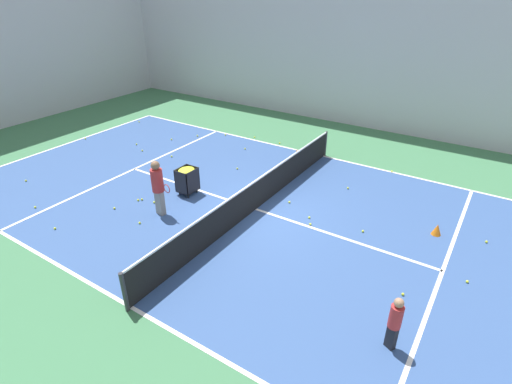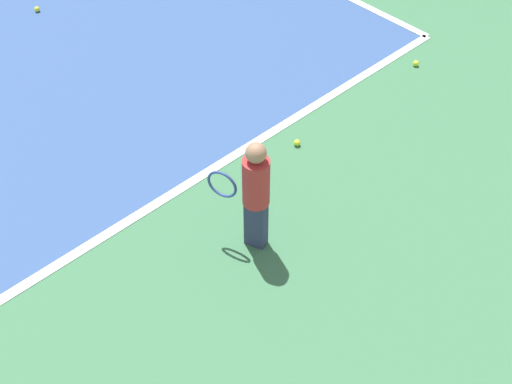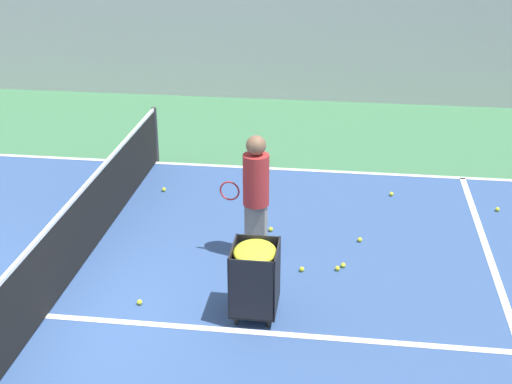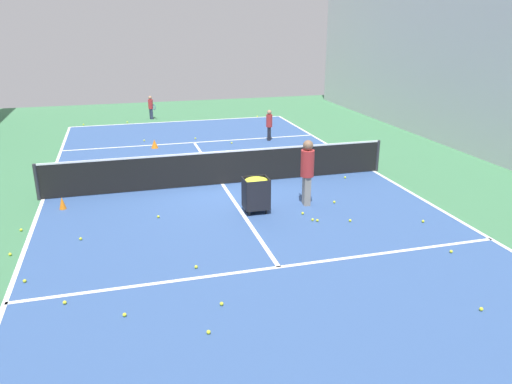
{
  "view_description": "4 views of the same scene",
  "coord_description": "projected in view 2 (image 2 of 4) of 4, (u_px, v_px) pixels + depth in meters",
  "views": [
    {
      "loc": [
        -9.21,
        -5.97,
        6.52
      ],
      "look_at": [
        0.0,
        0.0,
        0.63
      ],
      "focal_mm": 28.0,
      "sensor_mm": 36.0,
      "label": 1
    },
    {
      "loc": [
        -1.6,
        -14.27,
        4.82
      ],
      "look_at": [
        1.3,
        -11.21,
        0.64
      ],
      "focal_mm": 50.0,
      "sensor_mm": 36.0,
      "label": 2
    },
    {
      "loc": [
        6.93,
        3.51,
        4.91
      ],
      "look_at": [
        -1.84,
        2.34,
        0.99
      ],
      "focal_mm": 50.0,
      "sensor_mm": 36.0,
      "label": 3
    },
    {
      "loc": [
        2.89,
        14.27,
        4.82
      ],
      "look_at": [
        -0.37,
        2.53,
        0.56
      ],
      "focal_mm": 35.0,
      "sensor_mm": 36.0,
      "label": 4
    }
  ],
  "objects": [
    {
      "name": "line_baseline_near",
      "position": [
        71.0,
        256.0,
        6.27
      ],
      "size": [
        10.29,
        0.1,
        0.0
      ],
      "primitive_type": "cube",
      "color": "white",
      "rests_on": "ground"
    },
    {
      "name": "player_near_baseline",
      "position": [
        254.0,
        189.0,
        5.92
      ],
      "size": [
        0.35,
        0.55,
        1.16
      ],
      "rotation": [
        0.0,
        0.0,
        1.91
      ],
      "color": "#2D3351",
      "rests_on": "ground"
    },
    {
      "name": "tennis_ball_8",
      "position": [
        297.0,
        143.0,
        7.3
      ],
      "size": [
        0.07,
        0.07,
        0.07
      ],
      "primitive_type": "sphere",
      "color": "yellow",
      "rests_on": "ground"
    },
    {
      "name": "tennis_ball_22",
      "position": [
        416.0,
        63.0,
        8.31
      ],
      "size": [
        0.07,
        0.07,
        0.07
      ],
      "primitive_type": "sphere",
      "color": "yellow",
      "rests_on": "ground"
    },
    {
      "name": "tennis_ball_16",
      "position": [
        37.0,
        9.0,
        9.17
      ],
      "size": [
        0.07,
        0.07,
        0.07
      ],
      "primitive_type": "sphere",
      "color": "yellow",
      "rests_on": "ground"
    }
  ]
}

